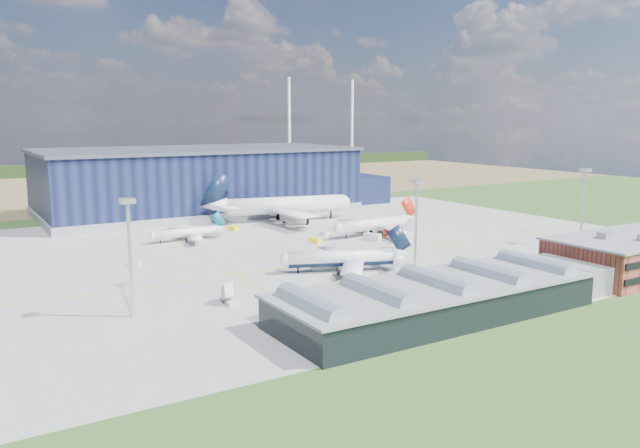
% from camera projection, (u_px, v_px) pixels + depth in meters
% --- Properties ---
extents(ground, '(600.00, 600.00, 0.00)m').
position_uv_depth(ground, '(318.00, 254.00, 175.91)').
color(ground, '#304B1C').
rests_on(ground, ground).
extents(apron, '(220.00, 160.00, 0.08)m').
position_uv_depth(apron, '(301.00, 248.00, 184.32)').
color(apron, '#9A9A95').
rests_on(apron, ground).
extents(farmland, '(600.00, 220.00, 0.01)m').
position_uv_depth(farmland, '(121.00, 185.00, 360.82)').
color(farmland, olive).
rests_on(farmland, ground).
extents(treeline, '(600.00, 8.00, 8.00)m').
position_uv_depth(treeline, '(91.00, 169.00, 427.40)').
color(treeline, black).
rests_on(treeline, ground).
extents(hangar, '(145.00, 62.00, 26.10)m').
position_uv_depth(hangar, '(204.00, 183.00, 255.12)').
color(hangar, '#0F1534').
rests_on(hangar, ground).
extents(ops_building, '(46.00, 23.00, 10.90)m').
position_uv_depth(ops_building, '(636.00, 254.00, 153.06)').
color(ops_building, brown).
rests_on(ops_building, ground).
extents(glass_concourse, '(78.00, 23.00, 8.60)m').
position_uv_depth(glass_concourse, '(450.00, 295.00, 121.55)').
color(glass_concourse, black).
rests_on(glass_concourse, ground).
extents(light_mast_west, '(2.60, 2.60, 23.00)m').
position_uv_depth(light_mast_west, '(129.00, 238.00, 117.19)').
color(light_mast_west, silver).
rests_on(light_mast_west, ground).
extents(light_mast_center, '(2.60, 2.60, 23.00)m').
position_uv_depth(light_mast_center, '(416.00, 210.00, 153.30)').
color(light_mast_center, silver).
rests_on(light_mast_center, ground).
extents(light_mast_east, '(2.60, 2.60, 23.00)m').
position_uv_depth(light_mast_east, '(584.00, 194.00, 186.82)').
color(light_mast_east, silver).
rests_on(light_mast_east, ground).
extents(airliner_navy, '(44.12, 43.72, 11.12)m').
position_uv_depth(airliner_navy, '(341.00, 250.00, 154.34)').
color(airliner_navy, white).
rests_on(airliner_navy, ground).
extents(airliner_red, '(36.76, 36.04, 11.44)m').
position_uv_depth(airliner_red, '(373.00, 218.00, 202.67)').
color(airliner_red, white).
rests_on(airliner_red, ground).
extents(airliner_widebody, '(68.34, 67.40, 18.69)m').
position_uv_depth(airliner_widebody, '(285.00, 196.00, 230.53)').
color(airliner_widebody, white).
rests_on(airliner_widebody, ground).
extents(airliner_regional, '(25.62, 25.07, 8.30)m').
position_uv_depth(airliner_regional, '(185.00, 228.00, 193.53)').
color(airliner_regional, white).
rests_on(airliner_regional, ground).
extents(gse_tug_a, '(3.19, 4.03, 1.47)m').
position_uv_depth(gse_tug_a, '(315.00, 240.00, 191.35)').
color(gse_tug_a, '#FFEE16').
rests_on(gse_tug_a, ground).
extents(gse_tug_b, '(2.63, 3.32, 1.26)m').
position_uv_depth(gse_tug_b, '(457.00, 280.00, 144.44)').
color(gse_tug_b, '#FFEE16').
rests_on(gse_tug_b, ground).
extents(gse_van_a, '(5.58, 3.73, 2.24)m').
position_uv_depth(gse_van_a, '(321.00, 266.00, 156.19)').
color(gse_van_a, silver).
rests_on(gse_van_a, ground).
extents(gse_cart_a, '(2.26, 3.01, 1.19)m').
position_uv_depth(gse_cart_a, '(324.00, 233.00, 204.48)').
color(gse_cart_a, silver).
rests_on(gse_cart_a, ground).
extents(gse_van_b, '(4.45, 5.77, 2.40)m').
position_uv_depth(gse_van_b, '(372.00, 237.00, 193.92)').
color(gse_van_b, silver).
rests_on(gse_van_b, ground).
extents(gse_tug_c, '(3.13, 4.07, 1.58)m').
position_uv_depth(gse_tug_c, '(233.00, 228.00, 212.82)').
color(gse_tug_c, '#FFEE16').
rests_on(gse_tug_c, ground).
extents(gse_cart_b, '(3.81, 3.65, 1.38)m').
position_uv_depth(gse_cart_b, '(135.00, 263.00, 161.10)').
color(gse_cart_b, silver).
rests_on(gse_cart_b, ground).
extents(gse_van_c, '(5.82, 4.19, 2.53)m').
position_uv_depth(gse_van_c, '(555.00, 263.00, 159.22)').
color(gse_van_c, silver).
rests_on(gse_van_c, ground).
extents(airstair, '(2.82, 4.88, 2.93)m').
position_uv_depth(airstair, '(228.00, 296.00, 128.35)').
color(airstair, silver).
rests_on(airstair, ground).
extents(car_a, '(3.37, 2.20, 1.07)m').
position_uv_depth(car_a, '(498.00, 260.00, 165.35)').
color(car_a, '#99999E').
rests_on(car_a, ground).
extents(car_b, '(3.68, 2.47, 1.15)m').
position_uv_depth(car_b, '(357.00, 269.00, 155.83)').
color(car_b, '#99999E').
rests_on(car_b, ground).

